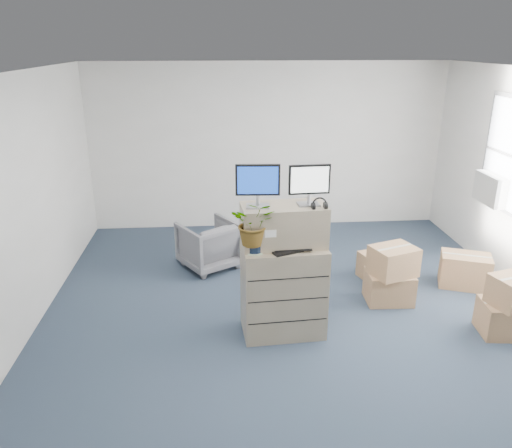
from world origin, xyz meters
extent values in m
plane|color=#273546|center=(0.00, 0.00, 0.00)|extent=(7.00, 7.00, 0.00)
cube|color=silver|center=(0.00, 3.51, 1.40)|extent=(6.00, 0.02, 2.80)
cube|color=silver|center=(2.87, 1.40, 1.20)|extent=(0.24, 0.60, 0.40)
cube|color=gray|center=(-0.18, 0.00, 0.52)|extent=(0.92, 0.60, 1.04)
cube|color=gray|center=(-0.18, 0.05, 1.26)|extent=(0.92, 0.50, 0.44)
cube|color=#99999E|center=(-0.46, 0.02, 1.49)|extent=(0.25, 0.19, 0.02)
cylinder|color=#99999E|center=(-0.46, 0.02, 1.55)|extent=(0.04, 0.04, 0.11)
cube|color=black|center=(-0.46, 0.02, 1.77)|extent=(0.46, 0.06, 0.33)
cube|color=navy|center=(-0.46, 0.01, 1.77)|extent=(0.41, 0.03, 0.28)
cube|color=#99999E|center=(0.07, 0.05, 1.49)|extent=(0.24, 0.18, 0.02)
cylinder|color=#99999E|center=(0.07, 0.05, 1.55)|extent=(0.04, 0.04, 0.10)
cube|color=black|center=(0.07, 0.05, 1.76)|extent=(0.44, 0.06, 0.31)
cube|color=white|center=(0.08, 0.03, 1.76)|extent=(0.39, 0.03, 0.27)
torus|color=black|center=(0.16, -0.08, 1.53)|extent=(0.16, 0.03, 0.16)
cube|color=black|center=(-0.12, -0.11, 1.05)|extent=(0.48, 0.34, 0.02)
ellipsoid|color=silver|center=(0.14, -0.04, 1.05)|extent=(0.10, 0.08, 0.03)
cylinder|color=#96999E|center=(-0.12, 0.03, 1.18)|extent=(0.08, 0.08, 0.28)
cube|color=silver|center=(-0.26, 0.07, 1.05)|extent=(0.06, 0.05, 0.02)
cube|color=black|center=(-0.26, 0.07, 1.11)|extent=(0.06, 0.04, 0.11)
cube|color=black|center=(0.14, 0.17, 1.07)|extent=(0.22, 0.19, 0.06)
cube|color=#4286E2|center=(0.15, 0.11, 1.14)|extent=(0.25, 0.14, 0.09)
cylinder|color=#ACC19C|center=(-0.51, -0.13, 1.05)|extent=(0.20, 0.20, 0.02)
cylinder|color=black|center=(-0.51, -0.13, 1.12)|extent=(0.17, 0.17, 0.13)
imported|color=#1C601B|center=(-0.51, -0.13, 1.31)|extent=(0.53, 0.57, 0.38)
imported|color=slate|center=(-1.02, 1.79, 0.38)|extent=(0.98, 0.97, 0.75)
cube|color=#9A714A|center=(1.24, 0.59, 0.19)|extent=(0.58, 0.46, 0.39)
cube|color=#9A714A|center=(2.29, -0.24, 0.19)|extent=(0.56, 0.48, 0.38)
cube|color=#9A714A|center=(1.36, 1.20, 0.18)|extent=(0.66, 0.63, 0.36)
cube|color=#9A714A|center=(1.25, 0.55, 0.57)|extent=(0.62, 0.56, 0.36)
cube|color=#9A714A|center=(2.38, 0.91, 0.22)|extent=(0.72, 0.60, 0.44)
camera|label=1|loc=(-0.86, -4.87, 3.10)|focal=35.00mm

